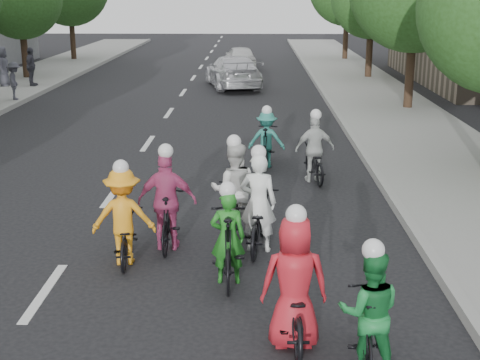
{
  "coord_description": "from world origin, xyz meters",
  "views": [
    {
      "loc": [
        3.12,
        -9.06,
        4.36
      ],
      "look_at": [
        2.87,
        2.67,
        1.0
      ],
      "focal_mm": 50.0,
      "sensor_mm": 36.0,
      "label": 1
    }
  ],
  "objects_px": {
    "cyclist_1": "(368,321)",
    "follow_car_trail": "(240,57)",
    "spectator_0": "(15,81)",
    "cyclist_5": "(228,243)",
    "cyclist_3": "(168,210)",
    "follow_car_lead": "(233,72)",
    "spectator_2": "(2,66)",
    "cyclist_0": "(258,216)",
    "cyclist_7": "(266,143)",
    "cyclist_2": "(124,224)",
    "cyclist_6": "(234,200)",
    "cyclist_4": "(294,296)",
    "spectator_1": "(31,67)",
    "cyclist_8": "(314,156)"
  },
  "relations": [
    {
      "from": "cyclist_7",
      "to": "cyclist_1",
      "type": "bearing_deg",
      "value": 103.41
    },
    {
      "from": "cyclist_0",
      "to": "cyclist_2",
      "type": "height_order",
      "value": "cyclist_0"
    },
    {
      "from": "cyclist_6",
      "to": "spectator_0",
      "type": "height_order",
      "value": "cyclist_6"
    },
    {
      "from": "follow_car_lead",
      "to": "cyclist_0",
      "type": "bearing_deg",
      "value": 81.19
    },
    {
      "from": "cyclist_2",
      "to": "cyclist_7",
      "type": "xyz_separation_m",
      "value": [
        2.43,
        6.25,
        -0.04
      ]
    },
    {
      "from": "cyclist_1",
      "to": "cyclist_2",
      "type": "relative_size",
      "value": 0.95
    },
    {
      "from": "cyclist_3",
      "to": "cyclist_7",
      "type": "bearing_deg",
      "value": -107.47
    },
    {
      "from": "follow_car_lead",
      "to": "spectator_0",
      "type": "xyz_separation_m",
      "value": [
        -8.43,
        -4.57,
        0.16
      ]
    },
    {
      "from": "cyclist_4",
      "to": "follow_car_trail",
      "type": "relative_size",
      "value": 0.49
    },
    {
      "from": "cyclist_0",
      "to": "spectator_0",
      "type": "distance_m",
      "value": 17.89
    },
    {
      "from": "cyclist_0",
      "to": "spectator_0",
      "type": "xyz_separation_m",
      "value": [
        -9.5,
        15.16,
        0.29
      ]
    },
    {
      "from": "follow_car_trail",
      "to": "cyclist_1",
      "type": "bearing_deg",
      "value": 86.18
    },
    {
      "from": "follow_car_lead",
      "to": "spectator_2",
      "type": "xyz_separation_m",
      "value": [
        -10.31,
        -0.73,
        0.3
      ]
    },
    {
      "from": "cyclist_3",
      "to": "cyclist_4",
      "type": "xyz_separation_m",
      "value": [
        1.99,
        -3.24,
        -0.04
      ]
    },
    {
      "from": "cyclist_1",
      "to": "cyclist_6",
      "type": "bearing_deg",
      "value": -63.79
    },
    {
      "from": "cyclist_8",
      "to": "follow_car_lead",
      "type": "bearing_deg",
      "value": -90.04
    },
    {
      "from": "cyclist_4",
      "to": "follow_car_trail",
      "type": "distance_m",
      "value": 30.58
    },
    {
      "from": "cyclist_2",
      "to": "spectator_1",
      "type": "height_order",
      "value": "spectator_1"
    },
    {
      "from": "cyclist_0",
      "to": "cyclist_7",
      "type": "xyz_separation_m",
      "value": [
        0.24,
        5.61,
        0.02
      ]
    },
    {
      "from": "spectator_1",
      "to": "spectator_2",
      "type": "distance_m",
      "value": 1.27
    },
    {
      "from": "cyclist_4",
      "to": "cyclist_7",
      "type": "relative_size",
      "value": 1.06
    },
    {
      "from": "cyclist_5",
      "to": "spectator_1",
      "type": "relative_size",
      "value": 1.1
    },
    {
      "from": "cyclist_3",
      "to": "spectator_2",
      "type": "xyz_separation_m",
      "value": [
        -9.82,
        18.99,
        0.34
      ]
    },
    {
      "from": "follow_car_lead",
      "to": "cyclist_5",
      "type": "bearing_deg",
      "value": 79.72
    },
    {
      "from": "cyclist_3",
      "to": "cyclist_0",
      "type": "bearing_deg",
      "value": 179.77
    },
    {
      "from": "spectator_0",
      "to": "spectator_1",
      "type": "xyz_separation_m",
      "value": [
        -0.61,
        3.91,
        0.12
      ]
    },
    {
      "from": "cyclist_4",
      "to": "cyclist_7",
      "type": "distance_m",
      "value": 8.84
    },
    {
      "from": "cyclist_0",
      "to": "spectator_0",
      "type": "height_order",
      "value": "cyclist_0"
    },
    {
      "from": "cyclist_7",
      "to": "cyclist_8",
      "type": "xyz_separation_m",
      "value": [
        1.1,
        -1.29,
        -0.03
      ]
    },
    {
      "from": "cyclist_5",
      "to": "cyclist_3",
      "type": "bearing_deg",
      "value": -52.68
    },
    {
      "from": "cyclist_1",
      "to": "spectator_0",
      "type": "relative_size",
      "value": 1.13
    },
    {
      "from": "cyclist_5",
      "to": "follow_car_lead",
      "type": "distance_m",
      "value": 21.06
    },
    {
      "from": "cyclist_8",
      "to": "cyclist_2",
      "type": "bearing_deg",
      "value": 45.61
    },
    {
      "from": "cyclist_6",
      "to": "cyclist_8",
      "type": "distance_m",
      "value": 4.06
    },
    {
      "from": "spectator_0",
      "to": "cyclist_3",
      "type": "bearing_deg",
      "value": -168.41
    },
    {
      "from": "cyclist_0",
      "to": "cyclist_4",
      "type": "xyz_separation_m",
      "value": [
        0.43,
        -3.22,
        0.05
      ]
    },
    {
      "from": "cyclist_0",
      "to": "cyclist_1",
      "type": "height_order",
      "value": "cyclist_0"
    },
    {
      "from": "cyclist_0",
      "to": "cyclist_7",
      "type": "bearing_deg",
      "value": -85.26
    },
    {
      "from": "cyclist_1",
      "to": "follow_car_trail",
      "type": "height_order",
      "value": "cyclist_1"
    },
    {
      "from": "cyclist_8",
      "to": "cyclist_6",
      "type": "bearing_deg",
      "value": 55.25
    },
    {
      "from": "cyclist_8",
      "to": "spectator_2",
      "type": "xyz_separation_m",
      "value": [
        -12.71,
        14.69,
        0.44
      ]
    },
    {
      "from": "cyclist_6",
      "to": "follow_car_trail",
      "type": "xyz_separation_m",
      "value": [
        -0.46,
        26.66,
        -0.03
      ]
    },
    {
      "from": "spectator_0",
      "to": "spectator_2",
      "type": "distance_m",
      "value": 4.28
    },
    {
      "from": "follow_car_trail",
      "to": "spectator_0",
      "type": "height_order",
      "value": "spectator_0"
    },
    {
      "from": "cyclist_1",
      "to": "cyclist_6",
      "type": "relative_size",
      "value": 0.88
    },
    {
      "from": "cyclist_6",
      "to": "spectator_0",
      "type": "bearing_deg",
      "value": -58.84
    },
    {
      "from": "cyclist_8",
      "to": "spectator_1",
      "type": "distance_m",
      "value": 18.67
    },
    {
      "from": "cyclist_1",
      "to": "spectator_0",
      "type": "distance_m",
      "value": 21.82
    },
    {
      "from": "cyclist_5",
      "to": "spectator_2",
      "type": "xyz_separation_m",
      "value": [
        -10.91,
        20.33,
        0.42
      ]
    },
    {
      "from": "cyclist_2",
      "to": "spectator_0",
      "type": "height_order",
      "value": "cyclist_2"
    }
  ]
}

